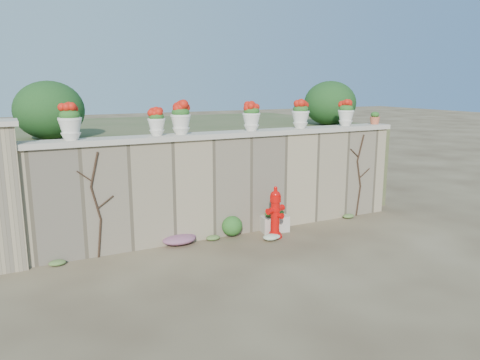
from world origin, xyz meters
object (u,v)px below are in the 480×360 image
planter_box (274,221)px  urn_pot_0 (70,122)px  terracotta_pot (375,119)px  fire_hydrant (275,212)px

planter_box → urn_pot_0: 4.46m
planter_box → terracotta_pot: size_ratio=2.15×
fire_hydrant → urn_pot_0: urn_pot_0 is taller
fire_hydrant → urn_pot_0: (-3.68, 0.69, 1.88)m
planter_box → terracotta_pot: terracotta_pot is taller
urn_pot_0 → fire_hydrant: bearing=-10.7°
terracotta_pot → urn_pot_0: bearing=-180.0°
fire_hydrant → planter_box: fire_hydrant is taller
terracotta_pot → fire_hydrant: bearing=-167.4°
urn_pot_0 → terracotta_pot: bearing=0.0°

